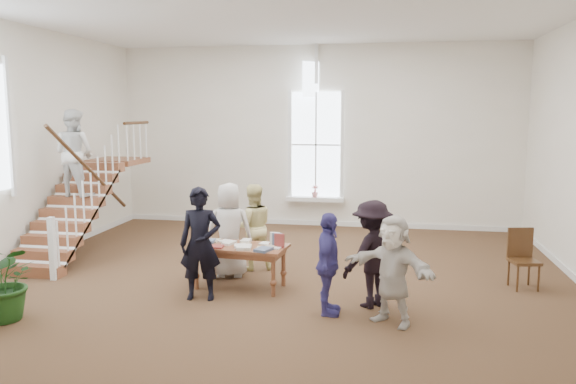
% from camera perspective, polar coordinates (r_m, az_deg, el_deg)
% --- Properties ---
extents(ground, '(10.00, 10.00, 0.00)m').
position_cam_1_polar(ground, '(10.06, -0.42, -8.45)').
color(ground, '#492B1C').
rests_on(ground, ground).
extents(room_shell, '(10.49, 10.00, 10.00)m').
position_cam_1_polar(room_shell, '(14.20, 2.78, -1.86)').
color(room_shell, silver).
rests_on(room_shell, ground).
extents(staircase, '(1.10, 4.10, 2.92)m').
position_cam_1_polar(staircase, '(11.96, -20.66, 1.62)').
color(staircase, brown).
rests_on(staircase, ground).
extents(library_table, '(1.59, 0.92, 0.78)m').
position_cam_1_polar(library_table, '(9.25, -4.88, -5.91)').
color(library_table, brown).
rests_on(library_table, ground).
extents(police_officer, '(0.69, 0.51, 1.75)m').
position_cam_1_polar(police_officer, '(8.72, -8.89, -5.22)').
color(police_officer, black).
rests_on(police_officer, ground).
extents(elderly_woman, '(0.88, 0.64, 1.66)m').
position_cam_1_polar(elderly_woman, '(9.87, -5.99, -3.85)').
color(elderly_woman, beige).
rests_on(elderly_woman, ground).
extents(person_yellow, '(0.94, 0.85, 1.58)m').
position_cam_1_polar(person_yellow, '(10.27, -3.61, -3.57)').
color(person_yellow, '#EFE195').
rests_on(person_yellow, ground).
extents(woman_cluster_a, '(0.37, 0.87, 1.48)m').
position_cam_1_polar(woman_cluster_a, '(8.03, 4.10, -7.31)').
color(woman_cluster_a, '#3F3786').
rests_on(woman_cluster_a, ground).
extents(woman_cluster_b, '(1.14, 1.16, 1.60)m').
position_cam_1_polar(woman_cluster_b, '(8.42, 8.51, -6.23)').
color(woman_cluster_b, black).
rests_on(woman_cluster_b, ground).
extents(woman_cluster_c, '(1.42, 1.15, 1.51)m').
position_cam_1_polar(woman_cluster_c, '(7.80, 10.59, -7.77)').
color(woman_cluster_c, silver).
rests_on(woman_cluster_c, ground).
extents(floor_plant, '(1.16, 1.07, 1.09)m').
position_cam_1_polar(floor_plant, '(8.77, -26.72, -8.17)').
color(floor_plant, '#183E13').
rests_on(floor_plant, ground).
extents(side_chair, '(0.50, 0.50, 0.98)m').
position_cam_1_polar(side_chair, '(10.04, 22.71, -5.90)').
color(side_chair, '#391E0F').
rests_on(side_chair, ground).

